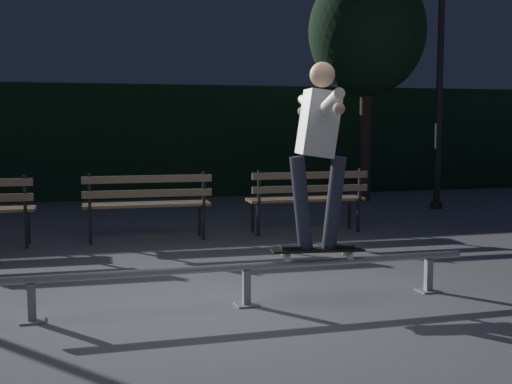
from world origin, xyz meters
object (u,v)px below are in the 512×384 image
skateboard (317,250)px  park_bench_right_center (308,194)px  grind_rail (246,273)px  lamp_post_right (440,64)px  skateboarder (319,139)px  park_bench_left_center (147,199)px  tree_far_right (367,32)px

skateboard → park_bench_right_center: 3.44m
park_bench_right_center → grind_rail: bearing=-118.0°
grind_rail → skateboard: 0.64m
grind_rail → park_bench_right_center: 3.70m
grind_rail → lamp_post_right: (4.80, 5.10, 2.21)m
skateboard → skateboarder: 0.94m
park_bench_left_center → lamp_post_right: (5.22, 1.84, 1.94)m
park_bench_right_center → lamp_post_right: (3.07, 1.84, 1.94)m
skateboard → grind_rail: bearing=180.0°
tree_far_right → lamp_post_right: size_ratio=1.13×
skateboarder → tree_far_right: (3.48, 6.54, 1.81)m
skateboard → skateboarder: skateboarder is taller
skateboarder → tree_far_right: 7.63m
skateboard → lamp_post_right: (4.18, 5.10, 2.05)m
park_bench_left_center → tree_far_right: bearing=36.0°
park_bench_right_center → tree_far_right: bearing=54.1°
skateboard → skateboarder: (0.00, -0.00, 0.94)m
park_bench_right_center → skateboarder: bearing=-108.8°
grind_rail → skateboard: bearing=-0.0°
grind_rail → park_bench_left_center: park_bench_left_center is taller
grind_rail → skateboarder: size_ratio=2.53×
skateboard → tree_far_right: (3.49, 6.54, 2.75)m
skateboarder → park_bench_right_center: skateboarder is taller
skateboarder → park_bench_left_center: size_ratio=0.97×
skateboarder → park_bench_right_center: bearing=71.2°
grind_rail → tree_far_right: tree_far_right is taller
skateboard → park_bench_left_center: (-1.04, 3.25, 0.11)m
park_bench_right_center → park_bench_left_center: bearing=180.0°
skateboarder → tree_far_right: size_ratio=0.35×
skateboarder → skateboard: bearing=171.7°
tree_far_right → lamp_post_right: tree_far_right is taller
grind_rail → skateboarder: skateboarder is taller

